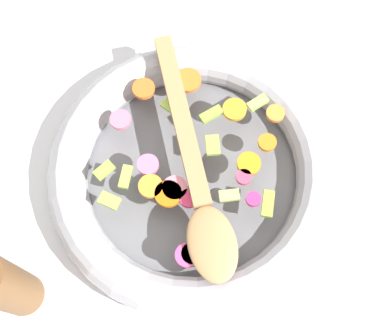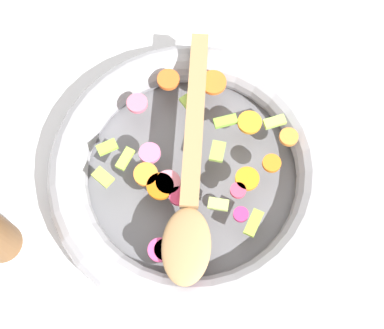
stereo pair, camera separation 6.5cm
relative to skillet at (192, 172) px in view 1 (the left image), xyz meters
The scene contains 5 objects.
ground_plane 0.02m from the skillet, ahead, with size 4.00×4.00×0.00m, color silver.
skillet is the anchor object (origin of this frame).
chopped_vegetables 0.03m from the skillet, 99.20° to the left, with size 0.23×0.25×0.01m.
wooden_spoon 0.05m from the skillet, 57.11° to the right, with size 0.21×0.29×0.01m.
pepper_mill 0.26m from the skillet, 123.63° to the right, with size 0.05×0.05×0.18m.
Camera 1 is at (0.08, -0.21, 0.65)m, focal length 50.00 mm.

